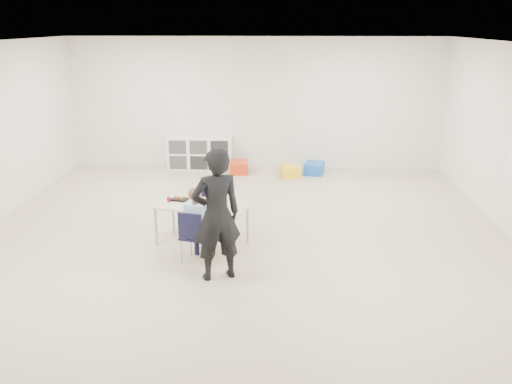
{
  "coord_description": "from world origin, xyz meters",
  "views": [
    {
      "loc": [
        0.58,
        -7.16,
        3.07
      ],
      "look_at": [
        0.24,
        -0.09,
        0.85
      ],
      "focal_mm": 38.0,
      "sensor_mm": 36.0,
      "label": 1
    }
  ],
  "objects_px": {
    "adult": "(216,215)",
    "cubby_shelf": "(200,153)",
    "child": "(195,221)",
    "table": "(202,224)",
    "chair_near": "(195,235)"
  },
  "relations": [
    {
      "from": "table",
      "to": "child",
      "type": "relative_size",
      "value": 1.27
    },
    {
      "from": "cubby_shelf",
      "to": "adult",
      "type": "relative_size",
      "value": 0.84
    },
    {
      "from": "table",
      "to": "cubby_shelf",
      "type": "distance_m",
      "value": 4.27
    },
    {
      "from": "table",
      "to": "cubby_shelf",
      "type": "relative_size",
      "value": 1.03
    },
    {
      "from": "child",
      "to": "adult",
      "type": "xyz_separation_m",
      "value": [
        0.35,
        -0.49,
        0.26
      ]
    },
    {
      "from": "chair_near",
      "to": "child",
      "type": "xyz_separation_m",
      "value": [
        0.0,
        0.0,
        0.21
      ]
    },
    {
      "from": "chair_near",
      "to": "child",
      "type": "relative_size",
      "value": 0.63
    },
    {
      "from": "chair_near",
      "to": "cubby_shelf",
      "type": "height_order",
      "value": "chair_near"
    },
    {
      "from": "adult",
      "to": "cubby_shelf",
      "type": "bearing_deg",
      "value": -102.39
    },
    {
      "from": "adult",
      "to": "table",
      "type": "bearing_deg",
      "value": -95.07
    },
    {
      "from": "chair_near",
      "to": "adult",
      "type": "bearing_deg",
      "value": -38.32
    },
    {
      "from": "chair_near",
      "to": "cubby_shelf",
      "type": "xyz_separation_m",
      "value": [
        -0.65,
        4.78,
        -0.01
      ]
    },
    {
      "from": "chair_near",
      "to": "child",
      "type": "height_order",
      "value": "child"
    },
    {
      "from": "child",
      "to": "cubby_shelf",
      "type": "xyz_separation_m",
      "value": [
        -0.65,
        4.78,
        -0.22
      ]
    },
    {
      "from": "table",
      "to": "adult",
      "type": "relative_size",
      "value": 0.87
    }
  ]
}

